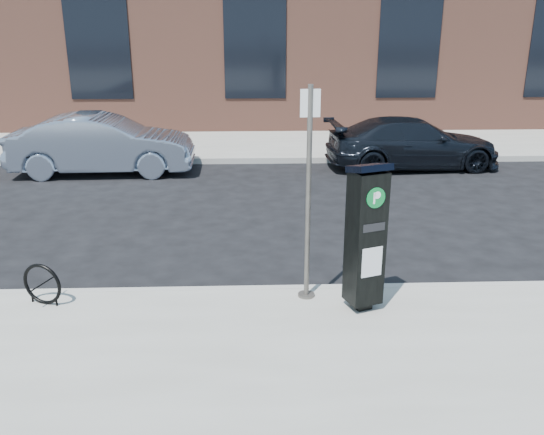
{
  "coord_description": "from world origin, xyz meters",
  "views": [
    {
      "loc": [
        -0.15,
        -7.3,
        3.67
      ],
      "look_at": [
        0.13,
        0.5,
        1.0
      ],
      "focal_mm": 38.0,
      "sensor_mm": 36.0,
      "label": 1
    }
  ],
  "objects_px": {
    "bike_rack": "(42,284)",
    "car_silver": "(102,144)",
    "sign_pole": "(308,197)",
    "car_dark": "(413,143)",
    "parking_kiosk": "(366,236)"
  },
  "relations": [
    {
      "from": "bike_rack",
      "to": "car_silver",
      "type": "bearing_deg",
      "value": 117.05
    },
    {
      "from": "parking_kiosk",
      "to": "bike_rack",
      "type": "bearing_deg",
      "value": 156.31
    },
    {
      "from": "sign_pole",
      "to": "car_silver",
      "type": "distance_m",
      "value": 8.68
    },
    {
      "from": "sign_pole",
      "to": "car_silver",
      "type": "xyz_separation_m",
      "value": [
        -4.46,
        7.4,
        -0.8
      ]
    },
    {
      "from": "car_silver",
      "to": "car_dark",
      "type": "height_order",
      "value": "car_silver"
    },
    {
      "from": "sign_pole",
      "to": "car_dark",
      "type": "height_order",
      "value": "sign_pole"
    },
    {
      "from": "bike_rack",
      "to": "car_dark",
      "type": "relative_size",
      "value": 0.13
    },
    {
      "from": "parking_kiosk",
      "to": "sign_pole",
      "type": "bearing_deg",
      "value": 132.69
    },
    {
      "from": "parking_kiosk",
      "to": "car_dark",
      "type": "relative_size",
      "value": 0.43
    },
    {
      "from": "parking_kiosk",
      "to": "bike_rack",
      "type": "relative_size",
      "value": 3.39
    },
    {
      "from": "car_silver",
      "to": "car_dark",
      "type": "xyz_separation_m",
      "value": [
        7.95,
        0.3,
        -0.09
      ]
    },
    {
      "from": "parking_kiosk",
      "to": "car_silver",
      "type": "xyz_separation_m",
      "value": [
        -5.15,
        7.75,
        -0.4
      ]
    },
    {
      "from": "sign_pole",
      "to": "car_dark",
      "type": "relative_size",
      "value": 0.62
    },
    {
      "from": "parking_kiosk",
      "to": "car_silver",
      "type": "distance_m",
      "value": 9.31
    },
    {
      "from": "bike_rack",
      "to": "car_dark",
      "type": "xyz_separation_m",
      "value": [
        6.96,
        7.8,
        0.22
      ]
    }
  ]
}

